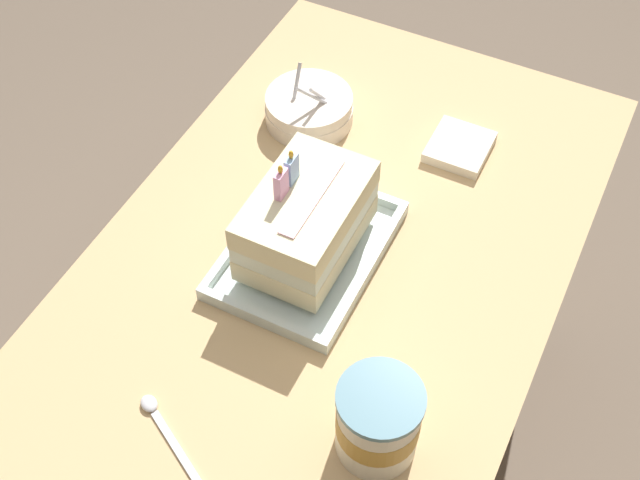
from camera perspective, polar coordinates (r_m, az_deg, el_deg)
The scene contains 8 objects.
ground_plane at distance 1.82m, azimuth 0.63°, elevation -14.19°, with size 8.00×8.00×0.00m, color #6B5B4C.
dining_table at distance 1.32m, azimuth 0.85°, elevation -3.76°, with size 1.06×0.66×0.69m.
foil_tray at distance 1.21m, azimuth -0.91°, elevation -0.78°, with size 0.28×0.20×0.02m.
birthday_cake at distance 1.16m, azimuth -0.97°, elevation 1.40°, with size 0.20×0.13×0.17m.
bowl_stack at distance 1.40m, azimuth -0.76°, elevation 9.07°, with size 0.15×0.15×0.10m.
ice_cream_tub at distance 1.01m, azimuth 4.03°, elevation -12.33°, with size 0.11×0.11×0.12m.
serving_spoon_near_tray at distance 1.09m, azimuth -10.99°, elevation -12.16°, with size 0.08×0.14×0.01m.
napkin_pile at distance 1.37m, azimuth 9.61°, elevation 6.35°, with size 0.10×0.10×0.02m.
Camera 1 is at (-0.68, -0.32, 1.66)m, focal length 46.37 mm.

